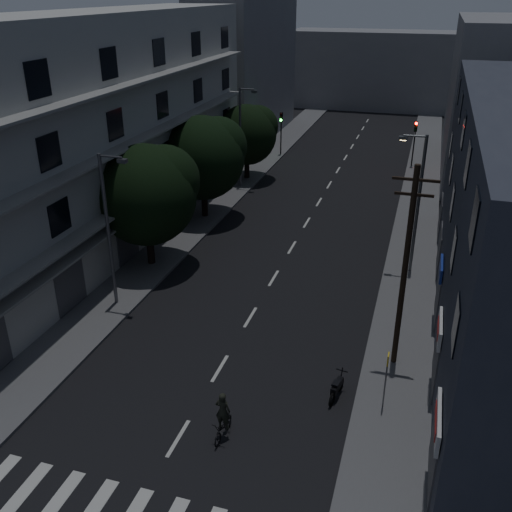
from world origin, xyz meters
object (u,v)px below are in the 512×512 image
Objects in this scene: bus_stop_sign at (387,371)px; motorcycle at (337,388)px; cyclist at (223,422)px; utility_pole at (405,266)px.

bus_stop_sign is 1.49× the size of motorcycle.
cyclist is (-5.53, -3.19, -1.22)m from bus_stop_sign.
cyclist reaches higher than motorcycle.
bus_stop_sign reaches higher than cyclist.
motorcycle is at bearing 46.06° from cyclist.
motorcycle is 0.85× the size of cyclist.
bus_stop_sign is (-0.17, -3.27, -2.98)m from utility_pole.
utility_pole is 4.51× the size of cyclist.
utility_pole is 9.59m from cyclist.
utility_pole reaches higher than bus_stop_sign.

